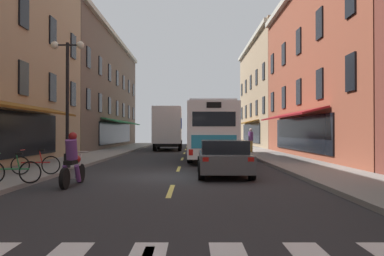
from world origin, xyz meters
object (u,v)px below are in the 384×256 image
Objects in this scene: motorcycle_rider at (71,163)px; bicycle_mid at (34,164)px; box_truck at (167,129)px; bicycle_near at (10,171)px; pedestrian_mid at (249,140)px; sedan_near at (222,157)px; street_lamp_twin at (66,98)px; transit_bus at (208,131)px; sedan_mid at (170,140)px.

motorcycle_rider is 1.22× the size of bicycle_mid.
box_truck is 4.71× the size of bicycle_near.
motorcycle_rider is 19.26m from pedestrian_mid.
bicycle_mid is (-3.41, -21.79, -1.48)m from box_truck.
sedan_near reaches higher than bicycle_near.
bicycle_mid is at bearing -95.70° from street_lamp_twin.
sedan_near is at bearing 7.79° from bicycle_mid.
pedestrian_mid is at bearing 56.69° from transit_bus.
bicycle_near is at bearing -164.27° from motorcycle_rider.
sedan_mid is 33.76m from bicycle_mid.
sedan_mid is at bearing 85.49° from bicycle_near.
street_lamp_twin reaches higher than bicycle_near.
transit_bus is 23.56m from sedan_mid.
box_truck is 19.42m from street_lamp_twin.
bicycle_near is 5.75m from street_lamp_twin.
sedan_near is (3.39, -20.86, -1.29)m from box_truck.
pedestrian_mid is 16.26m from street_lamp_twin.
sedan_mid is 2.51× the size of bicycle_mid.
transit_bus is 12.38m from bicycle_mid.
box_truck is at bearing 99.24° from sedan_near.
transit_bus is at bearing -81.32° from sedan_mid.
sedan_near is at bearing 27.46° from bicycle_near.
motorcycle_rider reaches higher than bicycle_mid.
sedan_mid reaches higher than bicycle_near.
transit_bus is at bearing 163.04° from pedestrian_mid.
motorcycle_rider is 5.50m from street_lamp_twin.
motorcycle_rider reaches higher than bicycle_near.
sedan_near is 2.14× the size of motorcycle_rider.
box_truck is at bearing 106.00° from transit_bus.
pedestrian_mid reaches higher than sedan_mid.
bicycle_mid is (-1.94, 1.99, -0.21)m from motorcycle_rider.
bicycle_mid is 3.75m from street_lamp_twin.
box_truck reaches higher than motorcycle_rider.
transit_bus is 11.91m from box_truck.
pedestrian_mid is (8.12, 17.46, 0.37)m from motorcycle_rider.
box_truck is 1.49× the size of street_lamp_twin.
bicycle_near and bicycle_mid have the same top height.
transit_bus is 6.17m from pedestrian_mid.
transit_bus is 2.74× the size of sedan_mid.
box_truck is 4.47× the size of pedestrian_mid.
motorcycle_rider is (-4.75, -12.33, -1.02)m from transit_bus.
motorcycle_rider is (-4.87, -2.92, 0.02)m from sedan_near.
street_lamp_twin is (-9.80, -12.81, 2.06)m from pedestrian_mid.
bicycle_near is (-6.51, -3.38, -0.19)m from sedan_near.
sedan_near is 14.90m from pedestrian_mid.
bicycle_near is at bearing -83.19° from bicycle_mid.
street_lamp_twin is at bearing -95.30° from sedan_mid.
transit_bus is 9.47m from sedan_near.
street_lamp_twin is (-3.14, -19.13, 1.16)m from box_truck.
box_truck reaches higher than pedestrian_mid.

